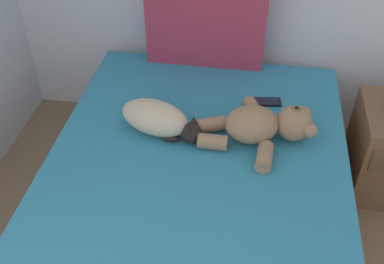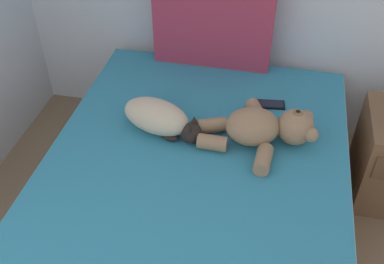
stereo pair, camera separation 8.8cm
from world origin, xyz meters
The scene contains 5 objects.
bed centered at (1.23, 2.85, 0.25)m, with size 1.40×1.92×0.50m.
patterned_cushion centered at (1.16, 3.74, 0.75)m, with size 0.66×0.10×0.51m.
cat centered at (1.03, 3.09, 0.57)m, with size 0.42×0.34×0.15m.
teddy_bear centered at (1.52, 3.12, 0.57)m, with size 0.56×0.48×0.18m.
cell_phone centered at (1.53, 3.40, 0.50)m, with size 0.16×0.09×0.01m.
Camera 2 is at (1.53, 1.47, 1.92)m, focal length 42.91 mm.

